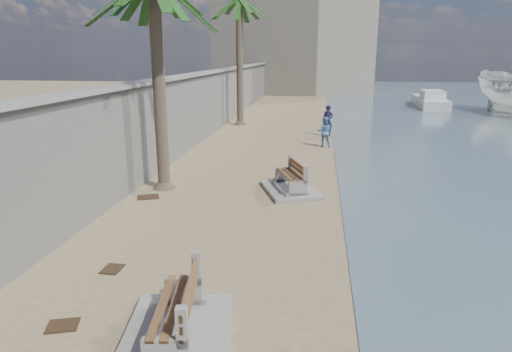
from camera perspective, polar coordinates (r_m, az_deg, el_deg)
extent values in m
cube|color=gray|center=(26.39, -6.31, 8.81)|extent=(0.45, 70.00, 3.50)
cube|color=gray|center=(26.26, -6.43, 12.71)|extent=(0.80, 70.00, 0.12)
cube|color=#B7AA93|center=(57.58, 4.91, 17.40)|extent=(18.00, 12.00, 14.00)
cube|color=gray|center=(8.07, -9.89, -19.16)|extent=(2.07, 2.75, 0.14)
cube|color=gray|center=(15.68, 4.32, -1.72)|extent=(2.33, 2.79, 0.13)
cylinder|color=brown|center=(15.77, -12.01, 10.54)|extent=(0.42, 0.42, 6.85)
cylinder|color=brown|center=(30.28, -2.05, 13.87)|extent=(0.44, 0.44, 7.92)
cylinder|color=#2D2D33|center=(18.62, -12.73, 19.43)|extent=(0.12, 0.12, 5.00)
imported|color=#141334|center=(26.47, 8.95, 7.12)|extent=(0.87, 0.77, 2.02)
imported|color=#507AA7|center=(23.39, 8.57, 5.69)|extent=(0.85, 0.69, 1.68)
cube|color=#382616|center=(8.97, -23.00, -16.82)|extent=(0.62, 0.56, 0.03)
cube|color=#382616|center=(15.43, -13.32, -2.56)|extent=(0.83, 0.76, 0.03)
cube|color=#382616|center=(10.66, -17.51, -11.03)|extent=(0.41, 0.51, 0.03)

